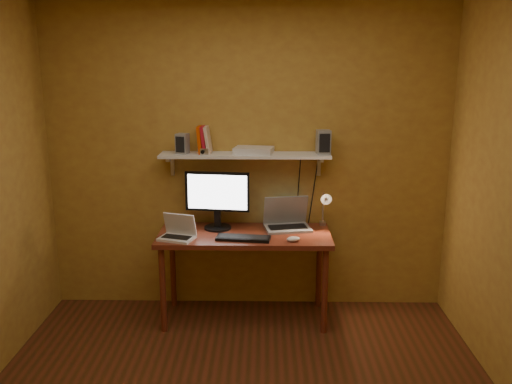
{
  "coord_description": "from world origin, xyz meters",
  "views": [
    {
      "loc": [
        0.15,
        -2.92,
        2.13
      ],
      "look_at": [
        0.08,
        1.18,
        1.12
      ],
      "focal_mm": 38.0,
      "sensor_mm": 36.0,
      "label": 1
    }
  ],
  "objects_px": {
    "mouse": "(293,239)",
    "netbook": "(178,232)",
    "desk_lamp": "(325,205)",
    "speaker_right": "(323,142)",
    "router": "(254,150)",
    "keyboard": "(243,238)",
    "desk": "(245,243)",
    "shelf_camera": "(203,152)",
    "monitor": "(217,197)",
    "laptop": "(287,220)",
    "speaker_left": "(182,144)",
    "wall_shelf": "(245,155)"
  },
  "relations": [
    {
      "from": "mouse",
      "to": "netbook",
      "type": "bearing_deg",
      "value": 157.94
    },
    {
      "from": "desk_lamp",
      "to": "speaker_right",
      "type": "bearing_deg",
      "value": 107.03
    },
    {
      "from": "speaker_right",
      "to": "router",
      "type": "distance_m",
      "value": 0.57
    },
    {
      "from": "keyboard",
      "to": "netbook",
      "type": "bearing_deg",
      "value": -174.65
    },
    {
      "from": "desk",
      "to": "router",
      "type": "xyz_separation_m",
      "value": [
        0.07,
        0.2,
        0.74
      ]
    },
    {
      "from": "shelf_camera",
      "to": "router",
      "type": "relative_size",
      "value": 0.29
    },
    {
      "from": "shelf_camera",
      "to": "desk_lamp",
      "type": "bearing_deg",
      "value": -0.09
    },
    {
      "from": "desk",
      "to": "router",
      "type": "height_order",
      "value": "router"
    },
    {
      "from": "monitor",
      "to": "netbook",
      "type": "bearing_deg",
      "value": -131.56
    },
    {
      "from": "shelf_camera",
      "to": "router",
      "type": "xyz_separation_m",
      "value": [
        0.41,
        0.08,
        -0.0
      ]
    },
    {
      "from": "laptop",
      "to": "keyboard",
      "type": "xyz_separation_m",
      "value": [
        -0.35,
        -0.31,
        -0.06
      ]
    },
    {
      "from": "laptop",
      "to": "desk_lamp",
      "type": "xyz_separation_m",
      "value": [
        0.31,
        -0.03,
        0.14
      ]
    },
    {
      "from": "monitor",
      "to": "desk",
      "type": "bearing_deg",
      "value": -21.7
    },
    {
      "from": "monitor",
      "to": "speaker_left",
      "type": "height_order",
      "value": "speaker_left"
    },
    {
      "from": "netbook",
      "to": "shelf_camera",
      "type": "bearing_deg",
      "value": 72.64
    },
    {
      "from": "netbook",
      "to": "speaker_right",
      "type": "distance_m",
      "value": 1.38
    },
    {
      "from": "mouse",
      "to": "router",
      "type": "relative_size",
      "value": 0.34
    },
    {
      "from": "desk",
      "to": "wall_shelf",
      "type": "relative_size",
      "value": 1.0
    },
    {
      "from": "laptop",
      "to": "speaker_right",
      "type": "distance_m",
      "value": 0.71
    },
    {
      "from": "desk_lamp",
      "to": "shelf_camera",
      "type": "xyz_separation_m",
      "value": [
        -1.0,
        0.0,
        0.44
      ]
    },
    {
      "from": "mouse",
      "to": "router",
      "type": "xyz_separation_m",
      "value": [
        -0.32,
        0.4,
        0.63
      ]
    },
    {
      "from": "mouse",
      "to": "speaker_left",
      "type": "xyz_separation_m",
      "value": [
        -0.9,
        0.37,
        0.69
      ]
    },
    {
      "from": "desk_lamp",
      "to": "speaker_left",
      "type": "xyz_separation_m",
      "value": [
        -1.17,
        0.05,
        0.5
      ]
    },
    {
      "from": "wall_shelf",
      "to": "keyboard",
      "type": "distance_m",
      "value": 0.69
    },
    {
      "from": "wall_shelf",
      "to": "laptop",
      "type": "xyz_separation_m",
      "value": [
        0.35,
        -0.04,
        -0.54
      ]
    },
    {
      "from": "desk",
      "to": "monitor",
      "type": "relative_size",
      "value": 2.62
    },
    {
      "from": "wall_shelf",
      "to": "laptop",
      "type": "bearing_deg",
      "value": -6.52
    },
    {
      "from": "desk",
      "to": "shelf_camera",
      "type": "bearing_deg",
      "value": 159.21
    },
    {
      "from": "speaker_left",
      "to": "shelf_camera",
      "type": "height_order",
      "value": "speaker_left"
    },
    {
      "from": "keyboard",
      "to": "shelf_camera",
      "type": "distance_m",
      "value": 0.77
    },
    {
      "from": "speaker_right",
      "to": "speaker_left",
      "type": "bearing_deg",
      "value": 175.34
    },
    {
      "from": "netbook",
      "to": "desk_lamp",
      "type": "relative_size",
      "value": 0.82
    },
    {
      "from": "keyboard",
      "to": "router",
      "type": "relative_size",
      "value": 1.36
    },
    {
      "from": "desk_lamp",
      "to": "router",
      "type": "bearing_deg",
      "value": 172.56
    },
    {
      "from": "netbook",
      "to": "monitor",
      "type": "bearing_deg",
      "value": 59.16
    },
    {
      "from": "laptop",
      "to": "mouse",
      "type": "xyz_separation_m",
      "value": [
        0.04,
        -0.35,
        -0.05
      ]
    },
    {
      "from": "wall_shelf",
      "to": "mouse",
      "type": "xyz_separation_m",
      "value": [
        0.39,
        -0.39,
        -0.59
      ]
    },
    {
      "from": "laptop",
      "to": "wall_shelf",
      "type": "bearing_deg",
      "value": 163.36
    },
    {
      "from": "desk",
      "to": "shelf_camera",
      "type": "height_order",
      "value": "shelf_camera"
    },
    {
      "from": "speaker_left",
      "to": "mouse",
      "type": "bearing_deg",
      "value": -7.59
    },
    {
      "from": "desk",
      "to": "netbook",
      "type": "bearing_deg",
      "value": -165.3
    },
    {
      "from": "keyboard",
      "to": "router",
      "type": "height_order",
      "value": "router"
    },
    {
      "from": "keyboard",
      "to": "speaker_right",
      "type": "height_order",
      "value": "speaker_right"
    },
    {
      "from": "shelf_camera",
      "to": "monitor",
      "type": "bearing_deg",
      "value": -2.27
    },
    {
      "from": "wall_shelf",
      "to": "speaker_left",
      "type": "height_order",
      "value": "speaker_left"
    },
    {
      "from": "monitor",
      "to": "shelf_camera",
      "type": "height_order",
      "value": "shelf_camera"
    },
    {
      "from": "netbook",
      "to": "shelf_camera",
      "type": "distance_m",
      "value": 0.68
    },
    {
      "from": "laptop",
      "to": "monitor",
      "type": "bearing_deg",
      "value": 172.94
    },
    {
      "from": "desk",
      "to": "monitor",
      "type": "xyz_separation_m",
      "value": [
        -0.23,
        0.12,
        0.36
      ]
    },
    {
      "from": "speaker_right",
      "to": "netbook",
      "type": "bearing_deg",
      "value": -169.43
    }
  ]
}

